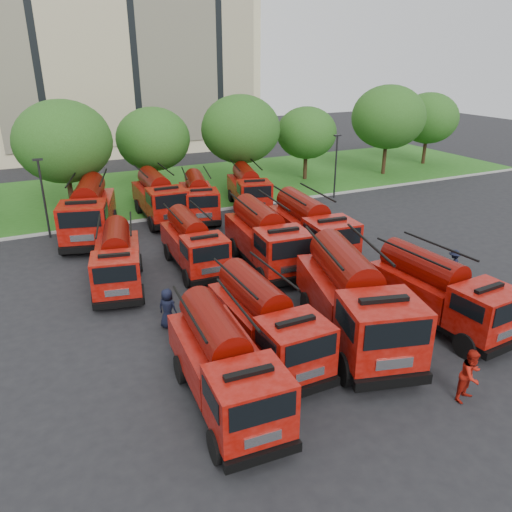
{
  "coord_description": "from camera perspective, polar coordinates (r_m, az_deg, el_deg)",
  "views": [
    {
      "loc": [
        -11.28,
        -15.95,
        11.1
      ],
      "look_at": [
        -1.33,
        4.51,
        1.8
      ],
      "focal_mm": 35.0,
      "sensor_mm": 36.0,
      "label": 1
    }
  ],
  "objects": [
    {
      "name": "fire_truck_8",
      "position": [
        33.48,
        -18.55,
        4.91
      ],
      "size": [
        4.61,
        8.23,
        3.56
      ],
      "rotation": [
        0.0,
        0.0,
        -0.26
      ],
      "color": "black",
      "rests_on": "ground"
    },
    {
      "name": "fire_truck_10",
      "position": [
        36.22,
        -6.62,
        6.71
      ],
      "size": [
        3.68,
        6.88,
        2.98
      ],
      "rotation": [
        0.0,
        0.0,
        -0.23
      ],
      "color": "black",
      "rests_on": "ground"
    },
    {
      "name": "fire_truck_1",
      "position": [
        19.38,
        1.1,
        -7.38
      ],
      "size": [
        2.49,
        6.68,
        3.03
      ],
      "rotation": [
        0.0,
        0.0,
        0.0
      ],
      "color": "black",
      "rests_on": "ground"
    },
    {
      "name": "firefighter_3",
      "position": [
        28.34,
        21.4,
        -2.46
      ],
      "size": [
        1.19,
        1.04,
        1.64
      ],
      "primitive_type": "imported",
      "rotation": [
        0.0,
        0.0,
        3.72
      ],
      "color": "black",
      "rests_on": "ground"
    },
    {
      "name": "firefighter_5",
      "position": [
        30.66,
        6.97,
        0.83
      ],
      "size": [
        1.76,
        1.46,
        1.76
      ],
      "primitive_type": "imported",
      "rotation": [
        0.0,
        0.0,
        2.58
      ],
      "color": "#9B150B",
      "rests_on": "ground"
    },
    {
      "name": "fire_truck_4",
      "position": [
        26.04,
        -15.57,
        -0.34
      ],
      "size": [
        3.52,
        6.72,
        2.91
      ],
      "rotation": [
        0.0,
        0.0,
        -0.22
      ],
      "color": "black",
      "rests_on": "ground"
    },
    {
      "name": "fire_truck_9",
      "position": [
        36.2,
        -11.05,
        6.66
      ],
      "size": [
        2.8,
        7.21,
        3.25
      ],
      "rotation": [
        0.0,
        0.0,
        -0.03
      ],
      "color": "black",
      "rests_on": "ground"
    },
    {
      "name": "tree_2",
      "position": [
        38.03,
        -21.17,
        12.09
      ],
      "size": [
        6.72,
        6.72,
        8.22
      ],
      "color": "#382314",
      "rests_on": "ground"
    },
    {
      "name": "curb",
      "position": [
        37.34,
        -7.19,
        4.87
      ],
      "size": [
        70.0,
        0.3,
        0.14
      ],
      "primitive_type": "cube",
      "color": "gray",
      "rests_on": "ground"
    },
    {
      "name": "ground",
      "position": [
        22.47,
        8.18,
        -7.63
      ],
      "size": [
        140.0,
        140.0,
        0.0
      ],
      "primitive_type": "plane",
      "color": "black",
      "rests_on": "ground"
    },
    {
      "name": "fire_truck_3",
      "position": [
        22.96,
        20.22,
        -3.82
      ],
      "size": [
        2.83,
        6.9,
        3.08
      ],
      "rotation": [
        0.0,
        0.0,
        0.07
      ],
      "color": "black",
      "rests_on": "ground"
    },
    {
      "name": "fire_truck_0",
      "position": [
        16.93,
        -3.66,
        -12.19
      ],
      "size": [
        2.81,
        6.86,
        3.06
      ],
      "rotation": [
        0.0,
        0.0,
        -0.06
      ],
      "color": "black",
      "rests_on": "ground"
    },
    {
      "name": "firefighter_1",
      "position": [
        19.36,
        22.91,
        -14.79
      ],
      "size": [
        1.03,
        0.71,
        1.94
      ],
      "primitive_type": "imported",
      "rotation": [
        0.0,
        0.0,
        0.23
      ],
      "color": "#9B150B",
      "rests_on": "ground"
    },
    {
      "name": "fire_truck_5",
      "position": [
        27.47,
        -7.21,
        1.51
      ],
      "size": [
        2.56,
        6.46,
        2.9
      ],
      "rotation": [
        0.0,
        0.0,
        -0.04
      ],
      "color": "black",
      "rests_on": "ground"
    },
    {
      "name": "apartment_building",
      "position": [
        65.27,
        -15.41,
        22.74
      ],
      "size": [
        30.0,
        14.18,
        25.0
      ],
      "color": "beige",
      "rests_on": "ground"
    },
    {
      "name": "fire_truck_7",
      "position": [
        29.19,
        6.25,
        3.27
      ],
      "size": [
        3.21,
        7.54,
        3.34
      ],
      "rotation": [
        0.0,
        0.0,
        -0.09
      ],
      "color": "black",
      "rests_on": "ground"
    },
    {
      "name": "lamp_post_1",
      "position": [
        41.33,
        9.12,
        10.5
      ],
      "size": [
        0.6,
        0.25,
        5.11
      ],
      "color": "black",
      "rests_on": "ground"
    },
    {
      "name": "fire_truck_11",
      "position": [
        38.33,
        -0.87,
        7.76
      ],
      "size": [
        3.79,
        7.02,
        3.04
      ],
      "rotation": [
        0.0,
        0.0,
        -0.24
      ],
      "color": "black",
      "rests_on": "ground"
    },
    {
      "name": "lawn",
      "position": [
        44.82,
        -10.64,
        7.59
      ],
      "size": [
        70.0,
        16.0,
        0.12
      ],
      "primitive_type": "cube",
      "color": "#205316",
      "rests_on": "ground"
    },
    {
      "name": "fire_truck_6",
      "position": [
        27.48,
        1.07,
        2.17
      ],
      "size": [
        3.21,
        7.52,
        3.33
      ],
      "rotation": [
        0.0,
        0.0,
        -0.09
      ],
      "color": "black",
      "rests_on": "ground"
    },
    {
      "name": "tree_5",
      "position": [
        46.81,
        5.79,
        13.83
      ],
      "size": [
        5.46,
        5.46,
        6.68
      ],
      "color": "#382314",
      "rests_on": "ground"
    },
    {
      "name": "tree_6",
      "position": [
        50.13,
        14.89,
        15.09
      ],
      "size": [
        6.89,
        6.89,
        8.42
      ],
      "color": "#382314",
      "rests_on": "ground"
    },
    {
      "name": "fire_truck_2",
      "position": [
        20.67,
        11.09,
        -4.85
      ],
      "size": [
        4.77,
        8.44,
        3.64
      ],
      "rotation": [
        0.0,
        0.0,
        -0.27
      ],
      "color": "black",
      "rests_on": "ground"
    },
    {
      "name": "firefighter_0",
      "position": [
        22.24,
        25.03,
        -10.04
      ],
      "size": [
        0.75,
        0.74,
        1.67
      ],
      "primitive_type": "imported",
      "rotation": [
        0.0,
        0.0,
        0.75
      ],
      "color": "#9B150B",
      "rests_on": "ground"
    },
    {
      "name": "tree_4",
      "position": [
        42.56,
        -1.77,
        14.28
      ],
      "size": [
        6.55,
        6.55,
        8.01
      ],
      "color": "#382314",
      "rests_on": "ground"
    },
    {
      "name": "tree_7",
      "position": [
        56.37,
        19.11,
        14.66
      ],
      "size": [
        6.05,
        6.05,
        7.39
      ],
      "color": "#382314",
      "rests_on": "ground"
    },
    {
      "name": "tree_3",
      "position": [
        41.75,
        -11.66,
        12.94
      ],
      "size": [
        5.88,
        5.88,
        7.19
      ],
      "color": "#382314",
      "rests_on": "ground"
    },
    {
      "name": "lamp_post_0",
      "position": [
        34.17,
        -23.15,
        6.55
      ],
      "size": [
        0.6,
        0.25,
        5.11
      ],
      "color": "black",
      "rests_on": "ground"
    },
    {
      "name": "firefighter_4",
      "position": [
        22.28,
        -9.91,
        -8.01
      ],
      "size": [
        1.03,
        1.06,
        1.83
      ],
      "primitive_type": "imported",
      "rotation": [
        0.0,
        0.0,
        2.3
      ],
      "color": "black",
      "rests_on": "ground"
    }
  ]
}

